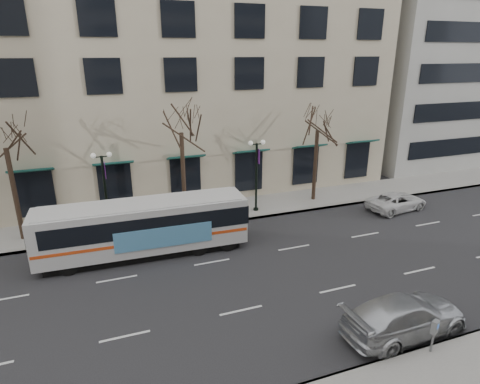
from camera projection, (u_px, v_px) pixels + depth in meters
name	position (u px, v px, depth m)	size (l,w,h in m)	color
ground	(225.00, 284.00, 19.82)	(160.00, 160.00, 0.00)	black
sidewalk_far	(252.00, 207.00, 29.39)	(80.00, 4.00, 0.15)	gray
building_hotel	(124.00, 37.00, 33.80)	(40.00, 20.00, 24.00)	tan
tree_far_left	(2.00, 131.00, 22.16)	(3.60, 3.60, 8.34)	black
tree_far_mid	(181.00, 118.00, 25.33)	(3.60, 3.60, 8.55)	black
tree_far_right	(318.00, 117.00, 28.73)	(3.60, 3.60, 8.06)	black
lamp_post_left	(105.00, 189.00, 24.49)	(1.22, 0.45, 5.21)	black
lamp_post_right	(257.00, 173.00, 27.74)	(1.22, 0.45, 5.21)	black
city_bus	(145.00, 226.00, 22.25)	(11.51, 2.86, 3.10)	silver
silver_car	(405.00, 316.00, 16.15)	(2.22, 5.47, 1.59)	#B9BCC2
white_pickup	(397.00, 201.00, 28.92)	(2.12, 4.60, 1.28)	silver
pay_station	(435.00, 330.00, 14.83)	(0.35, 0.29, 1.37)	gray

